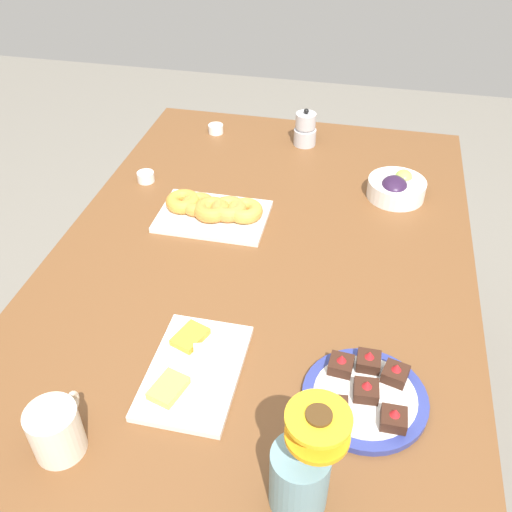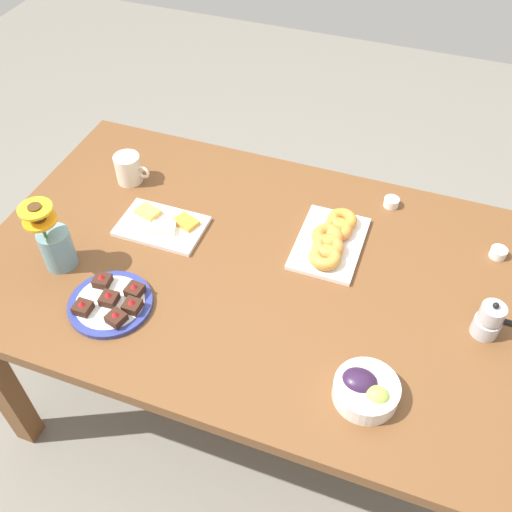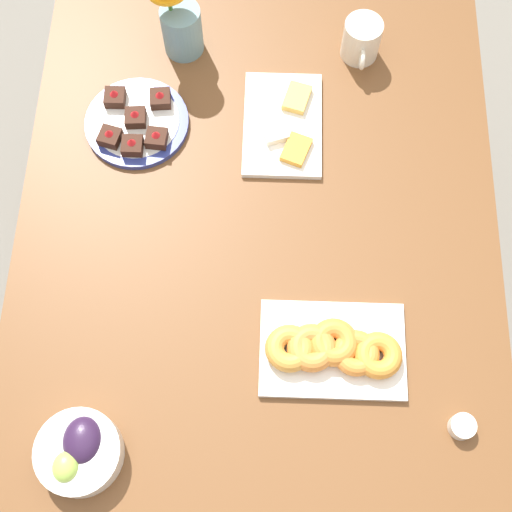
# 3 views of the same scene
# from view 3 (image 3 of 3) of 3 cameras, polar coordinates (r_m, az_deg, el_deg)

# --- Properties ---
(ground_plane) EXTENTS (6.00, 6.00, 0.00)m
(ground_plane) POSITION_cam_3_polar(r_m,az_deg,el_deg) (2.15, -0.00, -7.70)
(ground_plane) COLOR slate
(dining_table) EXTENTS (1.60, 1.00, 0.74)m
(dining_table) POSITION_cam_3_polar(r_m,az_deg,el_deg) (1.53, -0.00, -1.74)
(dining_table) COLOR brown
(dining_table) RESTS_ON ground_plane
(coffee_mug) EXTENTS (0.12, 0.09, 0.10)m
(coffee_mug) POSITION_cam_3_polar(r_m,az_deg,el_deg) (1.68, 8.44, 16.76)
(coffee_mug) COLOR silver
(coffee_mug) RESTS_ON dining_table
(grape_bowl) EXTENTS (0.16, 0.16, 0.07)m
(grape_bowl) POSITION_cam_3_polar(r_m,az_deg,el_deg) (1.37, -13.97, -14.93)
(grape_bowl) COLOR white
(grape_bowl) RESTS_ON dining_table
(cheese_platter) EXTENTS (0.26, 0.17, 0.03)m
(cheese_platter) POSITION_cam_3_polar(r_m,az_deg,el_deg) (1.58, 2.23, 10.47)
(cheese_platter) COLOR white
(cheese_platter) RESTS_ON dining_table
(croissant_platter) EXTENTS (0.19, 0.28, 0.05)m
(croissant_platter) POSITION_cam_3_polar(r_m,az_deg,el_deg) (1.37, 6.12, -7.44)
(croissant_platter) COLOR white
(croissant_platter) RESTS_ON dining_table
(jam_cup_honey) EXTENTS (0.05, 0.05, 0.03)m
(jam_cup_honey) POSITION_cam_3_polar(r_m,az_deg,el_deg) (1.40, 16.18, -12.96)
(jam_cup_honey) COLOR white
(jam_cup_honey) RESTS_ON dining_table
(dessert_plate) EXTENTS (0.23, 0.23, 0.05)m
(dessert_plate) POSITION_cam_3_polar(r_m,az_deg,el_deg) (1.60, -9.54, 10.49)
(dessert_plate) COLOR navy
(dessert_plate) RESTS_ON dining_table
(flower_vase) EXTENTS (0.10, 0.11, 0.23)m
(flower_vase) POSITION_cam_3_polar(r_m,az_deg,el_deg) (1.66, -6.09, 17.99)
(flower_vase) COLOR #6B939E
(flower_vase) RESTS_ON dining_table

